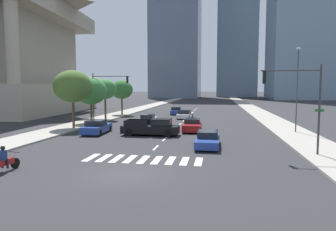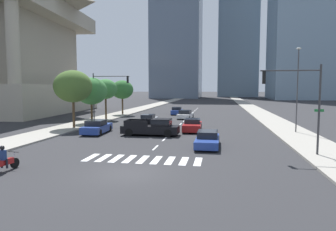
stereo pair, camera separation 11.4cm
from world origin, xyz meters
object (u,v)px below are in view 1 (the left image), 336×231
object	(u,v)px
motorcycle_lead	(5,161)
street_tree_third	(105,89)
sedan_silver_0	(148,120)
street_tree_second	(91,91)
sedan_white_3	(185,115)
traffic_signal_far	(106,89)
pickup_truck	(153,127)
street_tree_nearest	(73,86)
sedan_blue_1	(176,111)
sedan_red_5	(192,125)
traffic_signal_near	(298,94)
street_tree_fourth	(122,90)
sedan_blue_4	(208,139)
sedan_blue_2	(97,127)
street_lamp_east	(297,84)

from	to	relation	value
motorcycle_lead	street_tree_third	bearing A→B (deg)	16.44
sedan_silver_0	street_tree_second	bearing A→B (deg)	90.73
sedan_white_3	traffic_signal_far	world-z (taller)	traffic_signal_far
pickup_truck	street_tree_nearest	world-z (taller)	street_tree_nearest
street_tree_third	traffic_signal_far	bearing A→B (deg)	-67.84
pickup_truck	sedan_silver_0	world-z (taller)	pickup_truck
sedan_silver_0	sedan_blue_1	size ratio (longest dim) A/B	0.97
sedan_silver_0	sedan_blue_1	world-z (taller)	sedan_blue_1
sedan_red_5	traffic_signal_far	size ratio (longest dim) A/B	0.73
sedan_red_5	traffic_signal_near	bearing A→B (deg)	35.09
pickup_truck	traffic_signal_near	world-z (taller)	traffic_signal_near
pickup_truck	traffic_signal_near	xyz separation A→B (m)	(11.61, -7.24, 3.47)
traffic_signal_near	street_tree_fourth	bearing A→B (deg)	-52.94
sedan_blue_1	sedan_blue_4	distance (m)	29.87
sedan_blue_4	motorcycle_lead	bearing A→B (deg)	-49.30
motorcycle_lead	sedan_white_3	size ratio (longest dim) A/B	0.46
motorcycle_lead	street_tree_third	size ratio (longest dim) A/B	0.36
sedan_blue_4	street_tree_third	world-z (taller)	street_tree_third
sedan_white_3	street_tree_third	distance (m)	12.61
sedan_blue_2	sedan_red_5	distance (m)	10.14
sedan_blue_1	sedan_red_5	world-z (taller)	sedan_red_5
traffic_signal_far	sedan_blue_2	bearing A→B (deg)	-76.28
motorcycle_lead	traffic_signal_far	world-z (taller)	traffic_signal_far
pickup_truck	street_tree_fourth	xyz separation A→B (m)	(-10.13, 21.54, 3.58)
street_tree_third	sedan_blue_2	bearing A→B (deg)	-72.83
motorcycle_lead	traffic_signal_near	xyz separation A→B (m)	(17.04, 6.88, 3.70)
traffic_signal_far	street_tree_second	bearing A→B (deg)	174.84
street_lamp_east	sedan_blue_4	bearing A→B (deg)	-135.43
sedan_blue_4	sedan_red_5	size ratio (longest dim) A/B	1.03
motorcycle_lead	street_tree_second	size ratio (longest dim) A/B	0.36
sedan_blue_1	sedan_red_5	size ratio (longest dim) A/B	0.96
traffic_signal_far	street_tree_third	xyz separation A→B (m)	(-2.15, 5.27, -0.06)
sedan_blue_4	sedan_silver_0	bearing A→B (deg)	-149.02
street_lamp_east	street_tree_fourth	bearing A→B (deg)	143.71
sedan_red_5	sedan_blue_2	bearing A→B (deg)	-72.31
sedan_blue_1	street_tree_third	size ratio (longest dim) A/B	0.77
traffic_signal_far	sedan_silver_0	bearing A→B (deg)	4.38
sedan_blue_1	sedan_red_5	bearing A→B (deg)	-170.35
sedan_silver_0	street_tree_second	xyz separation A→B (m)	(-7.58, -0.22, 3.66)
sedan_blue_4	street_tree_second	xyz separation A→B (m)	(-15.62, 13.49, 3.69)
pickup_truck	sedan_blue_4	distance (m)	7.38
motorcycle_lead	sedan_white_3	xyz separation A→B (m)	(6.75, 31.31, 0.01)
sedan_blue_2	traffic_signal_near	size ratio (longest dim) A/B	0.79
sedan_red_5	traffic_signal_near	size ratio (longest dim) A/B	0.77
motorcycle_lead	sedan_red_5	xyz separation A→B (m)	(8.99, 17.81, 0.04)
sedan_blue_4	street_tree_third	size ratio (longest dim) A/B	0.82
sedan_blue_1	traffic_signal_near	xyz separation A→B (m)	(12.57, -31.49, 3.68)
sedan_silver_0	street_tree_third	distance (m)	9.82
sedan_red_5	motorcycle_lead	bearing A→B (deg)	-28.06
pickup_truck	street_tree_second	world-z (taller)	street_tree_second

